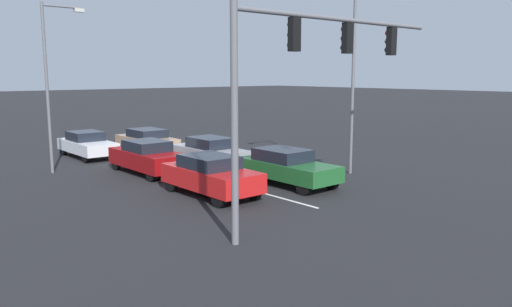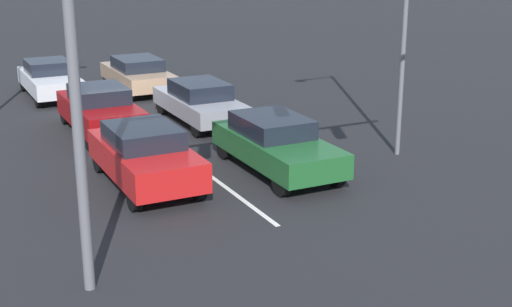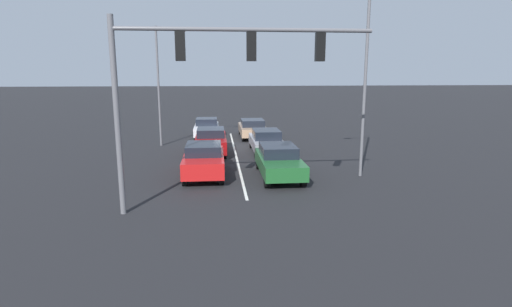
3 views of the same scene
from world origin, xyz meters
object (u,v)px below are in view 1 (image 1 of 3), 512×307
object	(u,v)px
car_tan_leftlane_third	(147,140)
street_lamp_right_shoulder	(51,76)
car_darkgreen_leftlane_front	(286,166)
car_silver_midlane_third	(87,144)
street_lamp_left_shoulder	(351,62)
traffic_signal_gantry	(308,62)
car_gray_leftlane_second	(210,151)
car_maroon_midlane_second	(148,157)
car_red_midlane_front	(211,175)

from	to	relation	value
car_tan_leftlane_third	street_lamp_right_shoulder	xyz separation A→B (m)	(6.22, 2.80, 3.77)
car_darkgreen_leftlane_front	street_lamp_right_shoulder	distance (m)	11.57
car_silver_midlane_third	street_lamp_left_shoulder	size ratio (longest dim) A/B	0.49
car_darkgreen_leftlane_front	car_tan_leftlane_third	size ratio (longest dim) A/B	1.01
car_darkgreen_leftlane_front	car_silver_midlane_third	xyz separation A→B (m)	(3.62, -12.14, -0.05)
car_silver_midlane_third	traffic_signal_gantry	distance (m)	17.07
street_lamp_left_shoulder	car_gray_leftlane_second	bearing A→B (deg)	-58.97
car_maroon_midlane_second	car_silver_midlane_third	distance (m)	6.23
car_silver_midlane_third	street_lamp_left_shoulder	bearing A→B (deg)	120.70
street_lamp_right_shoulder	traffic_signal_gantry	bearing A→B (deg)	102.62
car_tan_leftlane_third	traffic_signal_gantry	xyz separation A→B (m)	(3.24, 16.11, 4.22)
car_maroon_midlane_second	car_tan_leftlane_third	xyz separation A→B (m)	(-3.06, -5.78, -0.06)
car_tan_leftlane_third	traffic_signal_gantry	distance (m)	16.96
car_maroon_midlane_second	car_gray_leftlane_second	world-z (taller)	car_maroon_midlane_second
car_darkgreen_leftlane_front	car_gray_leftlane_second	bearing A→B (deg)	-91.28
car_darkgreen_leftlane_front	car_gray_leftlane_second	distance (m)	5.74
car_red_midlane_front	car_tan_leftlane_third	xyz separation A→B (m)	(-3.33, -11.20, -0.09)
car_darkgreen_leftlane_front	car_maroon_midlane_second	bearing A→B (deg)	-61.32
car_maroon_midlane_second	street_lamp_left_shoulder	bearing A→B (deg)	138.53
car_tan_leftlane_third	street_lamp_right_shoulder	world-z (taller)	street_lamp_right_shoulder
car_red_midlane_front	traffic_signal_gantry	xyz separation A→B (m)	(-0.09, 4.90, 4.13)
car_silver_midlane_third	car_gray_leftlane_second	bearing A→B (deg)	120.38
car_red_midlane_front	car_gray_leftlane_second	distance (m)	6.38
car_gray_leftlane_second	traffic_signal_gantry	xyz separation A→B (m)	(3.55, 10.15, 4.18)
car_red_midlane_front	car_gray_leftlane_second	world-z (taller)	car_red_midlane_front
car_red_midlane_front	street_lamp_left_shoulder	bearing A→B (deg)	174.31
street_lamp_right_shoulder	car_maroon_midlane_second	bearing A→B (deg)	136.72
car_gray_leftlane_second	car_tan_leftlane_third	world-z (taller)	car_gray_leftlane_second
car_red_midlane_front	car_darkgreen_leftlane_front	bearing A→B (deg)	171.98
car_silver_midlane_third	car_red_midlane_front	bearing A→B (deg)	90.56
car_darkgreen_leftlane_front	street_lamp_right_shoulder	size ratio (longest dim) A/B	0.59
car_silver_midlane_third	street_lamp_right_shoulder	distance (m)	5.69
car_red_midlane_front	street_lamp_left_shoulder	world-z (taller)	street_lamp_left_shoulder
car_maroon_midlane_second	car_gray_leftlane_second	bearing A→B (deg)	176.88
car_red_midlane_front	car_tan_leftlane_third	world-z (taller)	car_red_midlane_front
car_gray_leftlane_second	car_tan_leftlane_third	size ratio (longest dim) A/B	0.99
car_red_midlane_front	car_silver_midlane_third	bearing A→B (deg)	-89.44
traffic_signal_gantry	street_lamp_left_shoulder	xyz separation A→B (m)	(-7.14, -4.18, 0.19)
street_lamp_right_shoulder	street_lamp_left_shoulder	xyz separation A→B (m)	(-10.11, 9.12, 0.63)
car_red_midlane_front	street_lamp_left_shoulder	xyz separation A→B (m)	(-7.22, 0.72, 4.32)
car_tan_leftlane_third	car_gray_leftlane_second	bearing A→B (deg)	92.94
car_darkgreen_leftlane_front	car_red_midlane_front	xyz separation A→B (m)	(3.51, -0.49, 0.03)
street_lamp_left_shoulder	car_red_midlane_front	bearing A→B (deg)	-5.69
car_darkgreen_leftlane_front	traffic_signal_gantry	xyz separation A→B (m)	(3.42, 4.41, 4.16)
car_red_midlane_front	car_silver_midlane_third	xyz separation A→B (m)	(0.11, -11.64, -0.08)
car_gray_leftlane_second	street_lamp_left_shoulder	world-z (taller)	street_lamp_left_shoulder
car_maroon_midlane_second	street_lamp_left_shoulder	xyz separation A→B (m)	(-6.95, 6.14, 4.35)
car_red_midlane_front	car_tan_leftlane_third	bearing A→B (deg)	-106.56
car_red_midlane_front	car_maroon_midlane_second	distance (m)	5.43
traffic_signal_gantry	street_lamp_left_shoulder	size ratio (longest dim) A/B	0.97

